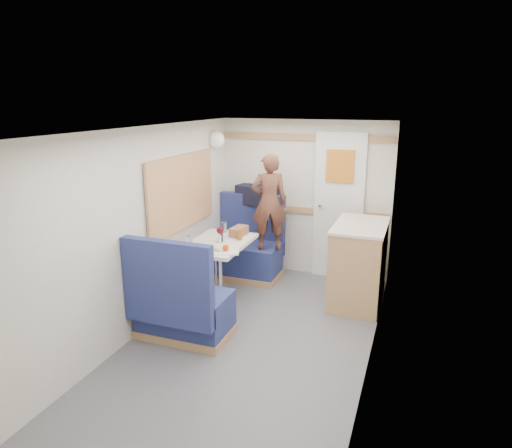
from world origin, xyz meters
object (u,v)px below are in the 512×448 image
at_px(galley_counter, 358,263).
at_px(dinette_table, 218,255).
at_px(bench_near, 181,309).
at_px(salt_grinder, 220,239).
at_px(duffel_bag, 257,195).
at_px(orange_fruit, 226,248).
at_px(beer_glass, 240,236).
at_px(dome_light, 216,140).
at_px(tumbler_mid, 224,227).
at_px(bread_loaf, 239,231).
at_px(person, 269,202).
at_px(tumbler_left, 189,241).
at_px(wine_glass, 220,231).
at_px(cheese_block, 218,249).
at_px(pepper_grinder, 221,236).
at_px(bench_far, 247,254).
at_px(tray, 226,250).

bearing_deg(galley_counter, dinette_table, -159.46).
distance_m(bench_near, salt_grinder, 0.97).
xyz_separation_m(duffel_bag, orange_fruit, (0.18, -1.42, -0.26)).
bearing_deg(beer_glass, dome_light, 129.87).
distance_m(dome_light, beer_glass, 1.34).
distance_m(galley_counter, beer_glass, 1.37).
relative_size(bench_near, beer_glass, 11.38).
height_order(dinette_table, beer_glass, beer_glass).
relative_size(tumbler_mid, beer_glass, 1.28).
xyz_separation_m(salt_grinder, bread_loaf, (0.10, 0.32, 0.01)).
bearing_deg(person, dome_light, -34.51).
bearing_deg(tumbler_left, dinette_table, 50.42).
distance_m(duffel_bag, wine_glass, 1.13).
xyz_separation_m(bench_near, cheese_block, (0.15, 0.54, 0.46)).
bearing_deg(galley_counter, pepper_grinder, -160.75).
xyz_separation_m(orange_fruit, pepper_grinder, (-0.21, 0.34, -0.00)).
relative_size(dinette_table, orange_fruit, 13.57).
xyz_separation_m(bench_far, dome_light, (-0.39, -0.01, 1.45)).
distance_m(wine_glass, tumbler_mid, 0.40).
relative_size(bench_far, cheese_block, 10.35).
height_order(dome_light, beer_glass, dome_light).
distance_m(bench_far, tumbler_left, 1.24).
relative_size(dome_light, salt_grinder, 2.28).
bearing_deg(cheese_block, tumbler_left, 169.39).
relative_size(bench_far, bread_loaf, 4.28).
distance_m(tray, pepper_grinder, 0.34).
height_order(bench_far, cheese_block, bench_far).
bearing_deg(bench_far, dinette_table, -90.00).
xyz_separation_m(bench_near, wine_glass, (0.02, 0.87, 0.54)).
xyz_separation_m(wine_glass, tumbler_mid, (-0.12, 0.37, -0.06)).
distance_m(person, beer_glass, 0.65).
bearing_deg(salt_grinder, galley_counter, 21.48).
distance_m(person, tumbler_mid, 0.62).
bearing_deg(dinette_table, cheese_block, -66.13).
xyz_separation_m(wine_glass, tumbler_left, (-0.24, -0.26, -0.07)).
xyz_separation_m(bench_far, bread_loaf, (0.12, -0.57, 0.47)).
bearing_deg(bench_near, pepper_grinder, 88.90).
bearing_deg(tray, duffel_bag, 96.57).
distance_m(dome_light, galley_counter, 2.28).
height_order(dome_light, tray, dome_light).
relative_size(orange_fruit, wine_glass, 0.40).
xyz_separation_m(galley_counter, orange_fruit, (-1.24, -0.85, 0.31)).
bearing_deg(tumbler_left, beer_glass, 44.86).
bearing_deg(tray, person, 81.23).
bearing_deg(pepper_grinder, bread_loaf, 67.23).
height_order(bench_far, tray, bench_far).
height_order(duffel_bag, orange_fruit, duffel_bag).
relative_size(person, salt_grinder, 13.48).
height_order(orange_fruit, cheese_block, orange_fruit).
bearing_deg(duffel_bag, dome_light, -134.50).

